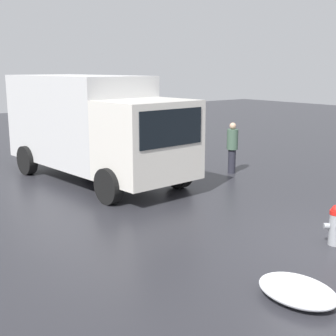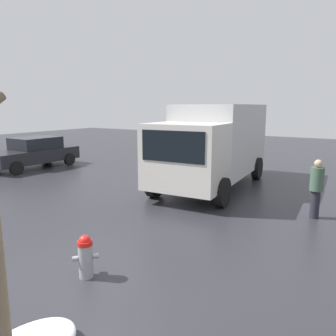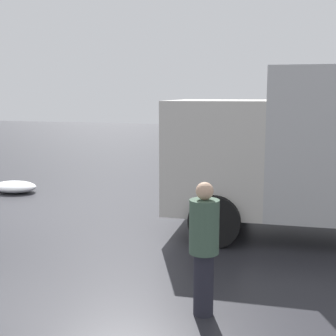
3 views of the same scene
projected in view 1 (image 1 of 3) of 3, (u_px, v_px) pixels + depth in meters
The scene contains 5 objects.
ground_plane at pixel (334, 245), 8.85m from camera, with size 60.00×60.00×0.00m, color #28282D.
fire_hydrant at pixel (336, 224), 8.76m from camera, with size 0.40×0.39×0.78m.
delivery_truck at pixel (92, 124), 13.71m from camera, with size 6.75×2.99×3.06m.
pedestrian at pixel (232, 146), 14.69m from camera, with size 0.35×0.35×1.61m.
snow_pile_by_hydrant at pixel (297, 291), 6.71m from camera, with size 1.22×0.88×0.29m.
Camera 1 is at (-4.60, 7.64, 3.28)m, focal length 50.00 mm.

